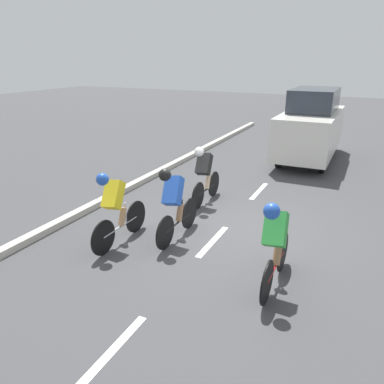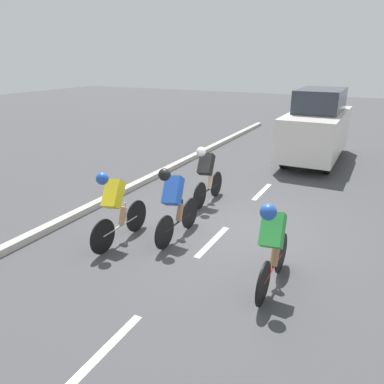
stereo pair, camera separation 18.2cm
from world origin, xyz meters
name	(u,v)px [view 1 (the left image)]	position (x,y,z in m)	size (l,w,h in m)	color
ground_plane	(225,228)	(0.00, 0.00, 0.00)	(60.00, 60.00, 0.00)	#424244
lane_stripe_near	(112,351)	(0.00, 3.87, 0.00)	(0.12, 1.40, 0.01)	white
lane_stripe_mid	(213,241)	(0.00, 0.67, 0.00)	(0.12, 1.40, 0.01)	white
lane_stripe_far	(259,191)	(0.00, -2.53, 0.00)	(0.12, 1.40, 0.01)	white
curb	(84,210)	(3.20, 0.67, 0.07)	(0.20, 26.12, 0.14)	#B7B2A8
cyclist_yellow	(115,206)	(1.61, 1.55, 0.78)	(0.39, 1.70, 1.47)	black
cyclist_black	(205,173)	(0.98, -1.11, 0.76)	(0.37, 1.61, 1.45)	black
cyclist_blue	(174,201)	(0.72, 0.90, 0.80)	(0.40, 1.66, 1.49)	black
cyclist_green	(275,242)	(-1.41, 1.71, 0.79)	(0.37, 1.66, 1.49)	black
support_car	(311,126)	(-0.61, -6.43, 1.18)	(1.70, 4.37, 2.38)	black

